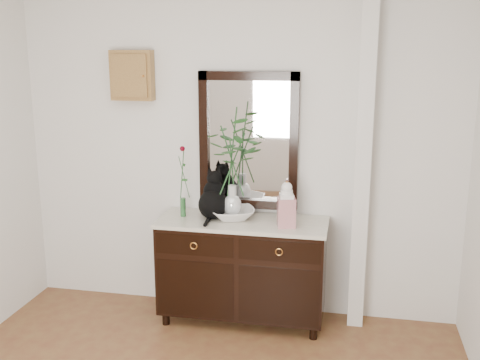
% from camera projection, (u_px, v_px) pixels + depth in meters
% --- Properties ---
extents(wall_back, '(3.60, 0.04, 2.70)m').
position_uv_depth(wall_back, '(236.00, 152.00, 4.53)').
color(wall_back, silver).
rests_on(wall_back, ground).
extents(pilaster, '(0.12, 0.20, 2.70)m').
position_uv_depth(pilaster, '(363.00, 158.00, 4.26)').
color(pilaster, silver).
rests_on(pilaster, ground).
extents(sideboard, '(1.33, 0.52, 0.82)m').
position_uv_depth(sideboard, '(242.00, 265.00, 4.48)').
color(sideboard, black).
rests_on(sideboard, ground).
extents(wall_mirror, '(0.80, 0.06, 1.10)m').
position_uv_depth(wall_mirror, '(248.00, 141.00, 4.48)').
color(wall_mirror, black).
rests_on(wall_mirror, wall_back).
extents(key_cabinet, '(0.35, 0.10, 0.40)m').
position_uv_depth(key_cabinet, '(132.00, 75.00, 4.52)').
color(key_cabinet, brown).
rests_on(key_cabinet, wall_back).
extents(cat, '(0.29, 0.34, 0.38)m').
position_uv_depth(cat, '(213.00, 195.00, 4.42)').
color(cat, black).
rests_on(cat, sideboard).
extents(lotus_bowl, '(0.45, 0.45, 0.09)m').
position_uv_depth(lotus_bowl, '(232.00, 213.00, 4.43)').
color(lotus_bowl, silver).
rests_on(lotus_bowl, sideboard).
extents(vase_branches, '(0.49, 0.49, 0.88)m').
position_uv_depth(vase_branches, '(232.00, 162.00, 4.33)').
color(vase_branches, silver).
rests_on(vase_branches, lotus_bowl).
extents(bud_vase_rose, '(0.09, 0.09, 0.58)m').
position_uv_depth(bud_vase_rose, '(182.00, 181.00, 4.44)').
color(bud_vase_rose, '#2B6030').
rests_on(bud_vase_rose, sideboard).
extents(ginger_jar, '(0.16, 0.16, 0.36)m').
position_uv_depth(ginger_jar, '(286.00, 204.00, 4.21)').
color(ginger_jar, silver).
rests_on(ginger_jar, sideboard).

